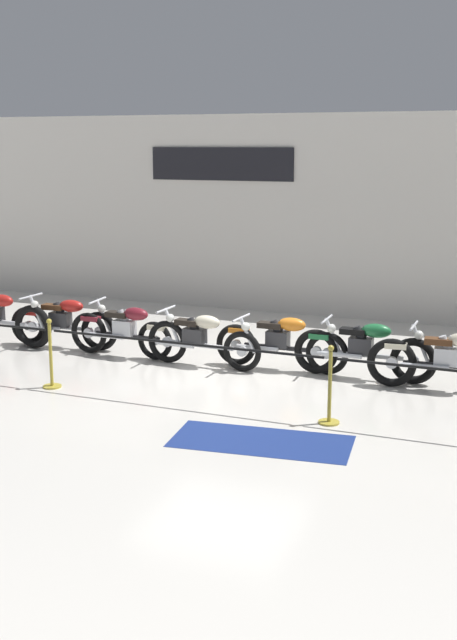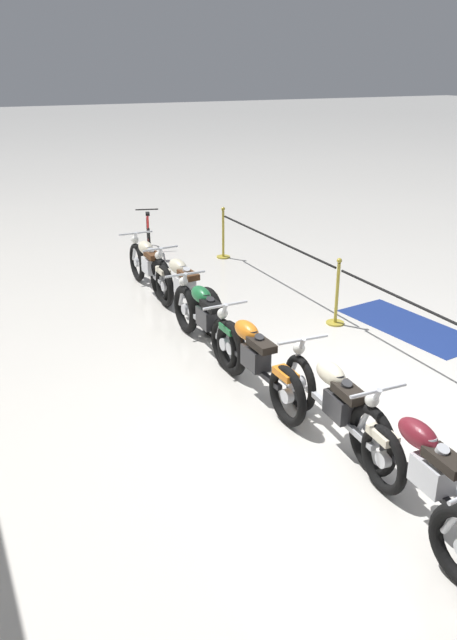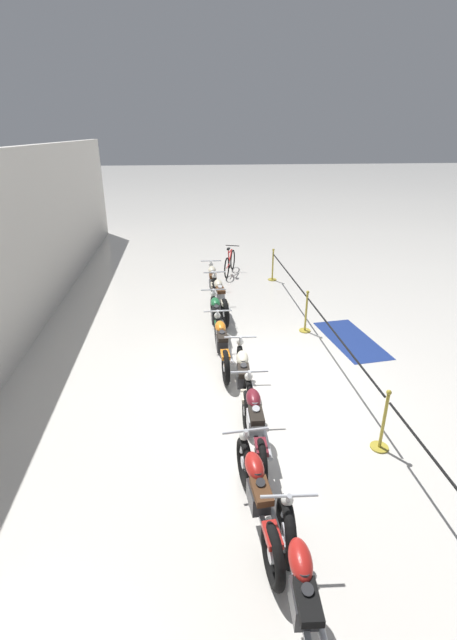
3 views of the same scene
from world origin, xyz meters
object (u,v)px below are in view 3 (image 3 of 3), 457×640
object	(u,v)px
motorcycle_cream_7	(213,282)
motorcycle_red_0	(302,601)
motorcycle_red_1	(257,496)
stanchion_far_left	(367,381)
motorcycle_maroon_2	(254,422)
bicycle	(230,263)
stanchion_far_right	(273,270)
motorcycle_orange_4	(222,344)
motorcycle_cream_6	(220,298)
stanchion_mid_right	(306,318)
motorcycle_cream_3	(243,377)
floor_banner	(351,340)
motorcycle_green_5	(216,318)
stanchion_mid_left	(382,429)

from	to	relation	value
motorcycle_cream_7	motorcycle_red_0	bearing A→B (deg)	-179.17
motorcycle_red_1	motorcycle_cream_7	size ratio (longest dim) A/B	0.98
motorcycle_red_0	stanchion_far_left	size ratio (longest dim) A/B	0.20
motorcycle_maroon_2	bicycle	bearing A→B (deg)	-3.97
motorcycle_maroon_2	stanchion_far_right	xyz separation A→B (m)	(8.03, -1.94, -0.11)
motorcycle_orange_4	motorcycle_cream_6	distance (m)	2.68
motorcycle_maroon_2	motorcycle_orange_4	xyz separation A→B (m)	(2.67, 0.25, -0.01)
motorcycle_cream_7	bicycle	world-z (taller)	bicycle
motorcycle_red_1	motorcycle_maroon_2	bearing A→B (deg)	-8.03
stanchion_far_left	stanchion_mid_right	bearing A→B (deg)	0.00
motorcycle_cream_3	floor_banner	size ratio (longest dim) A/B	1.03
motorcycle_maroon_2	stanchion_mid_right	world-z (taller)	stanchion_mid_right
motorcycle_maroon_2	motorcycle_cream_6	xyz separation A→B (m)	(5.34, 0.05, -0.00)
motorcycle_cream_3	motorcycle_green_5	distance (m)	2.72
motorcycle_red_0	bicycle	bearing A→B (deg)	-3.06
motorcycle_cream_7	floor_banner	xyz separation A→B (m)	(-3.22, -3.03, -0.46)
motorcycle_green_5	stanchion_mid_left	xyz separation A→B (m)	(-4.25, -2.19, -0.10)
motorcycle_red_1	stanchion_far_left	world-z (taller)	stanchion_far_left
motorcycle_green_5	motorcycle_maroon_2	bearing A→B (deg)	-176.42
motorcycle_red_0	stanchion_mid_left	size ratio (longest dim) A/B	2.35
motorcycle_red_0	motorcycle_red_1	xyz separation A→B (m)	(1.31, 0.20, -0.02)
motorcycle_cream_3	motorcycle_cream_7	distance (m)	5.35
stanchion_mid_right	motorcycle_cream_6	bearing A→B (deg)	56.95
motorcycle_orange_4	stanchion_mid_right	xyz separation A→B (m)	(1.38, -2.19, -0.11)
motorcycle_green_5	stanchion_far_left	world-z (taller)	stanchion_far_left
motorcycle_cream_6	floor_banner	distance (m)	3.53
motorcycle_cream_3	motorcycle_red_0	bearing A→B (deg)	179.82
motorcycle_cream_7	stanchion_far_right	distance (m)	2.49
motorcycle_green_5	motorcycle_cream_6	bearing A→B (deg)	-8.53
floor_banner	motorcycle_green_5	bearing A→B (deg)	73.11
bicycle	stanchion_mid_left	world-z (taller)	stanchion_mid_left
motorcycle_red_0	stanchion_mid_right	xyz separation A→B (m)	(6.77, -1.94, -0.12)
floor_banner	motorcycle_cream_3	bearing A→B (deg)	119.98
motorcycle_red_0	floor_banner	xyz separation A→B (m)	(6.17, -2.89, -0.48)
motorcycle_cream_6	motorcycle_cream_7	size ratio (longest dim) A/B	1.11
motorcycle_maroon_2	motorcycle_cream_3	world-z (taller)	motorcycle_maroon_2
motorcycle_cream_6	floor_banner	bearing A→B (deg)	-122.76
stanchion_mid_left	motorcycle_cream_7	bearing A→B (deg)	16.73
motorcycle_maroon_2	motorcycle_red_0	bearing A→B (deg)	179.94
motorcycle_maroon_2	motorcycle_green_5	xyz separation A→B (m)	(4.02, 0.25, -0.01)
motorcycle_red_1	motorcycle_green_5	size ratio (longest dim) A/B	0.95
motorcycle_cream_6	stanchion_mid_right	bearing A→B (deg)	-123.05
motorcycle_cream_3	motorcycle_orange_4	distance (m)	1.38
stanchion_mid_right	stanchion_far_left	bearing A→B (deg)	180.00
motorcycle_cream_6	stanchion_far_left	distance (m)	5.24
motorcycle_cream_3	motorcycle_cream_6	xyz separation A→B (m)	(4.03, 0.06, 0.01)
motorcycle_red_0	motorcycle_maroon_2	xyz separation A→B (m)	(2.72, -0.00, -0.01)
motorcycle_red_0	motorcycle_cream_6	size ratio (longest dim) A/B	1.02
motorcycle_cream_7	stanchion_mid_right	bearing A→B (deg)	-141.66
motorcycle_cream_7	stanchion_far_left	xyz separation A→B (m)	(-6.17, -2.07, 0.29)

